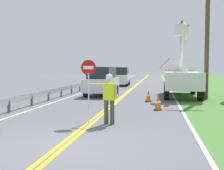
% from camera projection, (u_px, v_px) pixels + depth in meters
% --- Properties ---
extents(ground_plane, '(160.00, 160.00, 0.00)m').
position_uv_depth(ground_plane, '(62.00, 146.00, 7.11)').
color(ground_plane, '#5B5B5E').
extents(centerline_yellow_left, '(0.11, 110.00, 0.01)m').
position_uv_depth(centerline_yellow_left, '(131.00, 89.00, 26.82)').
color(centerline_yellow_left, yellow).
rests_on(centerline_yellow_left, ground).
extents(centerline_yellow_right, '(0.11, 110.00, 0.01)m').
position_uv_depth(centerline_yellow_right, '(133.00, 89.00, 26.79)').
color(centerline_yellow_right, yellow).
rests_on(centerline_yellow_right, ground).
extents(edge_line_right, '(0.12, 110.00, 0.01)m').
position_uv_depth(edge_line_right, '(170.00, 89.00, 26.21)').
color(edge_line_right, silver).
rests_on(edge_line_right, ground).
extents(edge_line_left, '(0.12, 110.00, 0.01)m').
position_uv_depth(edge_line_left, '(96.00, 88.00, 27.39)').
color(edge_line_left, silver).
rests_on(edge_line_left, ground).
extents(flagger_worker, '(1.09, 0.27, 1.83)m').
position_uv_depth(flagger_worker, '(109.00, 95.00, 9.82)').
color(flagger_worker, '#474238').
rests_on(flagger_worker, ground).
extents(stop_sign_paddle, '(0.56, 0.04, 2.33)m').
position_uv_depth(stop_sign_paddle, '(89.00, 77.00, 9.96)').
color(stop_sign_paddle, silver).
rests_on(stop_sign_paddle, ground).
extents(utility_bucket_truck, '(2.79, 6.85, 5.22)m').
position_uv_depth(utility_bucket_truck, '(181.00, 77.00, 19.61)').
color(utility_bucket_truck, white).
rests_on(utility_bucket_truck, ground).
extents(oncoming_suv_nearest, '(1.99, 4.64, 2.10)m').
position_uv_depth(oncoming_suv_nearest, '(102.00, 81.00, 20.19)').
color(oncoming_suv_nearest, silver).
rests_on(oncoming_suv_nearest, ground).
extents(oncoming_suv_second, '(2.06, 4.67, 2.10)m').
position_uv_depth(oncoming_suv_second, '(121.00, 76.00, 31.34)').
color(oncoming_suv_second, silver).
rests_on(oncoming_suv_second, ground).
extents(utility_pole_near, '(1.80, 0.28, 8.17)m').
position_uv_depth(utility_pole_near, '(207.00, 33.00, 17.54)').
color(utility_pole_near, brown).
rests_on(utility_pole_near, ground).
extents(utility_pole_mid, '(1.80, 0.28, 7.91)m').
position_uv_depth(utility_pole_mid, '(182.00, 51.00, 34.40)').
color(utility_pole_mid, brown).
rests_on(utility_pole_mid, ground).
extents(traffic_cone_lead, '(0.40, 0.40, 0.70)m').
position_uv_depth(traffic_cone_lead, '(158.00, 103.00, 13.18)').
color(traffic_cone_lead, orange).
rests_on(traffic_cone_lead, ground).
extents(traffic_cone_mid, '(0.40, 0.40, 0.70)m').
position_uv_depth(traffic_cone_mid, '(148.00, 96.00, 16.43)').
color(traffic_cone_mid, orange).
rests_on(traffic_cone_mid, ground).
extents(guardrail_left_shoulder, '(0.10, 32.00, 0.71)m').
position_uv_depth(guardrail_left_shoulder, '(76.00, 86.00, 22.47)').
color(guardrail_left_shoulder, '#9EA0A3').
rests_on(guardrail_left_shoulder, ground).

